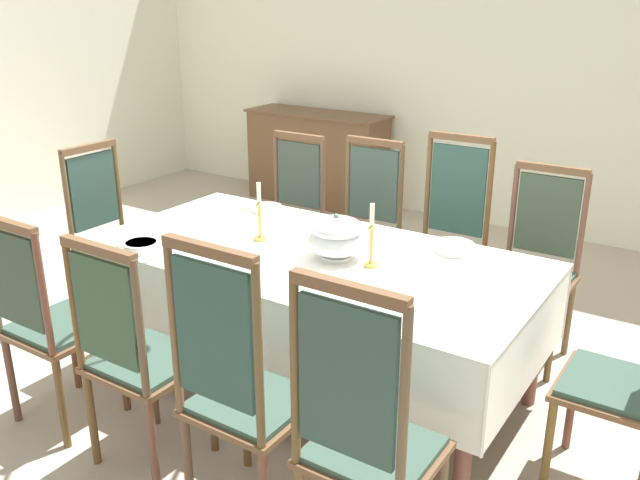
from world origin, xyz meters
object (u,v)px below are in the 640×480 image
(chair_head_east, at_px, (633,376))
(candlestick_east, at_px, (371,242))
(bowl_far_right, at_px, (454,246))
(chair_south_d, at_px, (364,435))
(bowl_near_left, at_px, (141,245))
(chair_south_c, at_px, (239,386))
(bowl_near_right, at_px, (267,208))
(chair_north_c, at_px, (447,238))
(dining_table, at_px, (313,267))
(chair_north_b, at_px, (363,226))
(sideboard, at_px, (317,158))
(bowl_far_left, at_px, (383,312))
(chair_north_a, at_px, (289,213))
(chair_south_a, at_px, (48,318))
(spoon_secondary, at_px, (255,206))
(soup_tureen, at_px, (336,237))
(chair_head_west, at_px, (111,232))
(candlestick_west, at_px, (260,218))
(chair_south_b, at_px, (135,352))
(spoon_primary, at_px, (129,243))
(chair_north_d, at_px, (536,263))

(chair_head_east, height_order, candlestick_east, candlestick_east)
(candlestick_east, height_order, bowl_far_right, candlestick_east)
(chair_south_d, height_order, bowl_near_left, chair_south_d)
(chair_south_c, distance_m, bowl_near_right, 1.68)
(chair_north_c, xyz_separation_m, candlestick_east, (0.02, -0.97, 0.27))
(dining_table, xyz_separation_m, bowl_far_right, (0.59, 0.40, 0.10))
(chair_north_b, relative_size, sideboard, 0.78)
(bowl_near_right, height_order, bowl_far_left, bowl_near_right)
(chair_north_a, height_order, chair_head_east, chair_north_a)
(dining_table, bearing_deg, candlestick_east, 0.00)
(chair_south_a, xyz_separation_m, bowl_near_right, (0.23, 1.38, 0.22))
(spoon_secondary, bearing_deg, chair_north_c, 39.06)
(spoon_secondary, bearing_deg, chair_north_b, 60.33)
(soup_tureen, relative_size, bowl_near_right, 1.65)
(bowl_near_left, relative_size, bowl_far_right, 0.95)
(dining_table, relative_size, chair_head_east, 2.12)
(chair_head_east, distance_m, bowl_near_right, 2.19)
(chair_south_c, relative_size, soup_tureen, 4.15)
(chair_south_a, bearing_deg, chair_north_b, 72.99)
(soup_tureen, height_order, bowl_far_left, soup_tureen)
(chair_north_b, relative_size, chair_head_west, 1.01)
(chair_north_b, height_order, sideboard, chair_north_b)
(candlestick_east, distance_m, bowl_near_right, 1.04)
(chair_north_a, xyz_separation_m, chair_head_east, (2.37, -0.96, -0.01))
(chair_head_west, relative_size, bowl_far_left, 7.93)
(candlestick_west, bearing_deg, bowl_far_left, -24.30)
(dining_table, height_order, chair_south_b, chair_south_b)
(chair_north_c, xyz_separation_m, soup_tureen, (-0.18, -0.97, 0.26))
(bowl_far_left, bearing_deg, chair_head_east, 26.05)
(spoon_primary, bearing_deg, bowl_far_left, 7.65)
(chair_north_c, xyz_separation_m, chair_head_east, (1.21, -0.97, -0.05))
(soup_tureen, height_order, spoon_primary, soup_tureen)
(chair_north_c, height_order, candlestick_east, chair_north_c)
(chair_south_a, bearing_deg, chair_north_a, 90.00)
(chair_north_b, bearing_deg, chair_north_d, 179.93)
(chair_south_b, distance_m, bowl_near_left, 0.74)
(candlestick_east, xyz_separation_m, sideboard, (-2.19, 2.85, -0.43))
(bowl_near_left, height_order, spoon_secondary, bowl_near_left)
(candlestick_east, bearing_deg, spoon_secondary, 157.08)
(candlestick_west, bearing_deg, candlestick_east, 0.00)
(chair_south_a, relative_size, sideboard, 0.75)
(bowl_near_left, bearing_deg, bowl_far_right, 32.54)
(chair_north_a, relative_size, sideboard, 0.76)
(soup_tureen, height_order, sideboard, soup_tureen)
(bowl_near_left, xyz_separation_m, bowl_far_right, (1.33, 0.85, 0.00))
(chair_north_d, bearing_deg, chair_north_b, -0.07)
(dining_table, xyz_separation_m, spoon_secondary, (-0.72, 0.45, 0.08))
(chair_north_d, height_order, soup_tureen, chair_north_d)
(chair_north_b, bearing_deg, bowl_near_right, 56.85)
(soup_tureen, xyz_separation_m, candlestick_east, (0.20, 0.00, 0.01))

